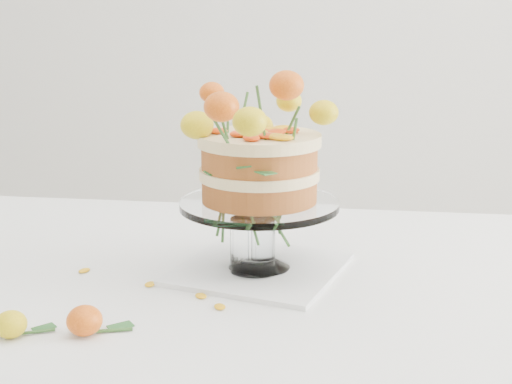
% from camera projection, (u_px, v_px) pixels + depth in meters
% --- Properties ---
extents(table, '(1.43, 0.93, 0.76)m').
position_uv_depth(table, '(228.00, 310.00, 1.35)').
color(table, tan).
rests_on(table, ground).
extents(napkin, '(0.35, 0.35, 0.01)m').
position_uv_depth(napkin, '(259.00, 269.00, 1.32)').
color(napkin, white).
rests_on(napkin, table).
extents(cake_stand, '(0.29, 0.29, 0.26)m').
position_uv_depth(cake_stand, '(259.00, 175.00, 1.27)').
color(cake_stand, white).
rests_on(cake_stand, napkin).
extents(rose_vase, '(0.29, 0.29, 0.40)m').
position_uv_depth(rose_vase, '(253.00, 149.00, 1.23)').
color(rose_vase, white).
rests_on(rose_vase, table).
extents(loose_rose_near, '(0.08, 0.05, 0.04)m').
position_uv_depth(loose_rose_near, '(11.00, 324.00, 1.05)').
color(loose_rose_near, yellow).
rests_on(loose_rose_near, table).
extents(loose_rose_far, '(0.09, 0.05, 0.05)m').
position_uv_depth(loose_rose_far, '(85.00, 321.00, 1.05)').
color(loose_rose_far, '#C64409').
rests_on(loose_rose_far, table).
extents(stray_petal_a, '(0.03, 0.02, 0.00)m').
position_uv_depth(stray_petal_a, '(150.00, 284.00, 1.25)').
color(stray_petal_a, '#FFB210').
rests_on(stray_petal_a, table).
extents(stray_petal_b, '(0.03, 0.02, 0.00)m').
position_uv_depth(stray_petal_b, '(201.00, 296.00, 1.20)').
color(stray_petal_b, '#FFB210').
rests_on(stray_petal_b, table).
extents(stray_petal_c, '(0.03, 0.02, 0.00)m').
position_uv_depth(stray_petal_c, '(220.00, 307.00, 1.15)').
color(stray_petal_c, '#FFB210').
rests_on(stray_petal_c, table).
extents(stray_petal_d, '(0.03, 0.02, 0.00)m').
position_uv_depth(stray_petal_d, '(84.00, 271.00, 1.32)').
color(stray_petal_d, '#FFB210').
rests_on(stray_petal_d, table).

